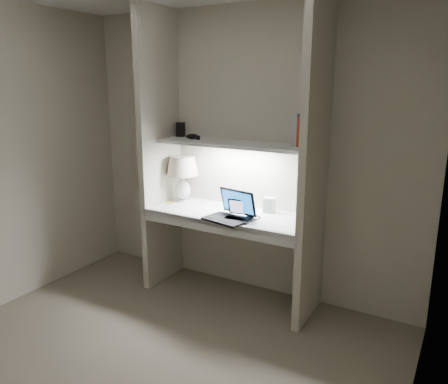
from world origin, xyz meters
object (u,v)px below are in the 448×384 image
Objects in this scene: laptop_netbook at (238,215)px; speaker at (269,205)px; laptop_main at (231,213)px; book_row at (309,131)px; table_lamp at (183,171)px.

speaker is at bearing 58.94° from laptop_netbook.
speaker is (0.20, 0.32, 0.01)m from laptop_main.
speaker is at bearing -178.16° from book_row.
laptop_netbook is 0.87m from book_row.
speaker is at bearing 69.17° from laptop_main.
table_lamp is 3.24× the size of speaker.
laptop_main is 1.60× the size of laptop_netbook.
table_lamp is at bearing 169.63° from laptop_main.
table_lamp reaches higher than laptop_netbook.
book_row is at bearing 43.69° from laptop_main.
speaker is (0.85, 0.06, -0.22)m from table_lamp.
laptop_netbook is at bearing 35.76° from laptop_main.
book_row reaches higher than laptop_main.
laptop_main reaches higher than speaker.
book_row reaches higher than table_lamp.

